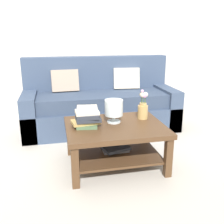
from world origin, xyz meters
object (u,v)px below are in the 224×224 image
couch (100,104)px  book_stack_main (87,117)px  coffee_table (115,136)px  glass_hurricane_vase (114,108)px  flower_pitcher (143,108)px

couch → book_stack_main: size_ratio=7.33×
coffee_table → book_stack_main: size_ratio=3.39×
coffee_table → couch: bearing=87.4°
coffee_table → book_stack_main: 0.37m
couch → glass_hurricane_vase: bearing=-92.5°
coffee_table → flower_pitcher: 0.47m
couch → glass_hurricane_vase: size_ratio=8.89×
glass_hurricane_vase → flower_pitcher: 0.36m
flower_pitcher → book_stack_main: bearing=-169.7°
coffee_table → flower_pitcher: size_ratio=3.14×
coffee_table → glass_hurricane_vase: (0.01, 0.09, 0.29)m
glass_hurricane_vase → couch: bearing=87.5°
couch → glass_hurricane_vase: couch is taller
book_stack_main → coffee_table: bearing=-4.8°
couch → book_stack_main: couch is taller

